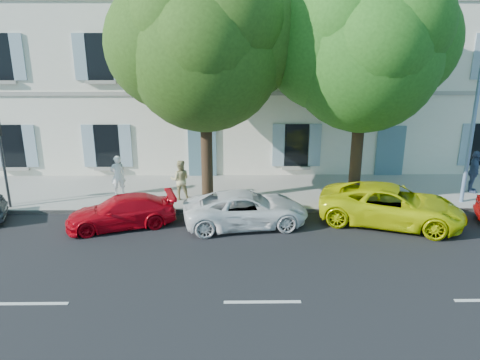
{
  "coord_description": "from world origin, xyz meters",
  "views": [
    {
      "loc": [
        -0.72,
        -14.53,
        6.69
      ],
      "look_at": [
        -0.5,
        2.0,
        1.4
      ],
      "focal_mm": 35.0,
      "sensor_mm": 36.0,
      "label": 1
    }
  ],
  "objects_px": {
    "pedestrian_a": "(118,175)",
    "tree_left": "(205,53)",
    "street_lamp": "(480,93)",
    "pedestrian_c": "(474,172)",
    "car_yellow_supercar": "(391,205)",
    "car_red_coupe": "(121,212)",
    "tree_right": "(364,56)",
    "pedestrian_b": "(180,180)",
    "car_white_coupe": "(246,209)"
  },
  "relations": [
    {
      "from": "pedestrian_a",
      "to": "tree_left",
      "type": "bearing_deg",
      "value": 144.16
    },
    {
      "from": "street_lamp",
      "to": "pedestrian_c",
      "type": "bearing_deg",
      "value": 54.05
    },
    {
      "from": "car_yellow_supercar",
      "to": "street_lamp",
      "type": "height_order",
      "value": "street_lamp"
    },
    {
      "from": "pedestrian_c",
      "to": "street_lamp",
      "type": "bearing_deg",
      "value": 161.44
    },
    {
      "from": "car_red_coupe",
      "to": "tree_right",
      "type": "relative_size",
      "value": 0.43
    },
    {
      "from": "car_red_coupe",
      "to": "pedestrian_b",
      "type": "bearing_deg",
      "value": 126.17
    },
    {
      "from": "car_yellow_supercar",
      "to": "tree_left",
      "type": "xyz_separation_m",
      "value": [
        -6.72,
        1.99,
        5.2
      ]
    },
    {
      "from": "car_red_coupe",
      "to": "car_white_coupe",
      "type": "distance_m",
      "value": 4.44
    },
    {
      "from": "car_yellow_supercar",
      "to": "tree_left",
      "type": "bearing_deg",
      "value": 92.66
    },
    {
      "from": "car_red_coupe",
      "to": "tree_right",
      "type": "distance_m",
      "value": 10.55
    },
    {
      "from": "car_red_coupe",
      "to": "pedestrian_c",
      "type": "height_order",
      "value": "pedestrian_c"
    },
    {
      "from": "pedestrian_a",
      "to": "street_lamp",
      "type": "bearing_deg",
      "value": 152.54
    },
    {
      "from": "tree_right",
      "to": "car_white_coupe",
      "type": "bearing_deg",
      "value": -153.08
    },
    {
      "from": "street_lamp",
      "to": "pedestrian_a",
      "type": "xyz_separation_m",
      "value": [
        -13.93,
        1.22,
        -3.5
      ]
    },
    {
      "from": "car_red_coupe",
      "to": "pedestrian_c",
      "type": "distance_m",
      "value": 14.44
    },
    {
      "from": "pedestrian_a",
      "to": "car_yellow_supercar",
      "type": "bearing_deg",
      "value": 142.17
    },
    {
      "from": "tree_right",
      "to": "pedestrian_a",
      "type": "xyz_separation_m",
      "value": [
        -9.65,
        0.73,
        -4.82
      ]
    },
    {
      "from": "pedestrian_a",
      "to": "pedestrian_b",
      "type": "xyz_separation_m",
      "value": [
        2.64,
        -0.59,
        -0.02
      ]
    },
    {
      "from": "tree_left",
      "to": "pedestrian_c",
      "type": "distance_m",
      "value": 12.18
    },
    {
      "from": "car_white_coupe",
      "to": "car_yellow_supercar",
      "type": "height_order",
      "value": "car_yellow_supercar"
    },
    {
      "from": "car_red_coupe",
      "to": "tree_right",
      "type": "height_order",
      "value": "tree_right"
    },
    {
      "from": "car_white_coupe",
      "to": "tree_left",
      "type": "xyz_separation_m",
      "value": [
        -1.48,
        2.08,
        5.28
      ]
    },
    {
      "from": "car_yellow_supercar",
      "to": "pedestrian_c",
      "type": "distance_m",
      "value": 5.33
    },
    {
      "from": "car_red_coupe",
      "to": "pedestrian_a",
      "type": "bearing_deg",
      "value": 177.97
    },
    {
      "from": "street_lamp",
      "to": "tree_left",
      "type": "bearing_deg",
      "value": 178.16
    },
    {
      "from": "tree_left",
      "to": "pedestrian_c",
      "type": "xyz_separation_m",
      "value": [
        11.13,
        0.98,
        -4.85
      ]
    },
    {
      "from": "car_white_coupe",
      "to": "pedestrian_c",
      "type": "xyz_separation_m",
      "value": [
        9.65,
        3.06,
        0.43
      ]
    },
    {
      "from": "tree_right",
      "to": "street_lamp",
      "type": "relative_size",
      "value": 1.15
    },
    {
      "from": "car_red_coupe",
      "to": "pedestrian_a",
      "type": "height_order",
      "value": "pedestrian_a"
    },
    {
      "from": "car_yellow_supercar",
      "to": "tree_right",
      "type": "height_order",
      "value": "tree_right"
    },
    {
      "from": "car_red_coupe",
      "to": "pedestrian_a",
      "type": "distance_m",
      "value": 3.16
    },
    {
      "from": "tree_left",
      "to": "pedestrian_a",
      "type": "distance_m",
      "value": 6.25
    },
    {
      "from": "car_red_coupe",
      "to": "street_lamp",
      "type": "relative_size",
      "value": 0.5
    },
    {
      "from": "tree_left",
      "to": "street_lamp",
      "type": "distance_m",
      "value": 10.28
    },
    {
      "from": "tree_left",
      "to": "pedestrian_b",
      "type": "distance_m",
      "value": 5.07
    },
    {
      "from": "car_white_coupe",
      "to": "street_lamp",
      "type": "relative_size",
      "value": 0.58
    },
    {
      "from": "street_lamp",
      "to": "pedestrian_a",
      "type": "relative_size",
      "value": 4.6
    },
    {
      "from": "car_yellow_supercar",
      "to": "street_lamp",
      "type": "distance_m",
      "value": 5.39
    },
    {
      "from": "car_yellow_supercar",
      "to": "pedestrian_b",
      "type": "bearing_deg",
      "value": 92.81
    },
    {
      "from": "pedestrian_b",
      "to": "pedestrian_c",
      "type": "bearing_deg",
      "value": -179.59
    },
    {
      "from": "pedestrian_a",
      "to": "pedestrian_b",
      "type": "height_order",
      "value": "pedestrian_a"
    },
    {
      "from": "street_lamp",
      "to": "pedestrian_b",
      "type": "height_order",
      "value": "street_lamp"
    },
    {
      "from": "tree_right",
      "to": "street_lamp",
      "type": "xyz_separation_m",
      "value": [
        4.28,
        -0.49,
        -1.32
      ]
    },
    {
      "from": "car_yellow_supercar",
      "to": "pedestrian_b",
      "type": "relative_size",
      "value": 3.12
    },
    {
      "from": "tree_right",
      "to": "pedestrian_b",
      "type": "distance_m",
      "value": 8.52
    },
    {
      "from": "car_red_coupe",
      "to": "tree_left",
      "type": "bearing_deg",
      "value": 109.07
    },
    {
      "from": "car_yellow_supercar",
      "to": "pedestrian_a",
      "type": "xyz_separation_m",
      "value": [
        -10.47,
        2.88,
        0.28
      ]
    },
    {
      "from": "pedestrian_a",
      "to": "pedestrian_c",
      "type": "relative_size",
      "value": 0.93
    },
    {
      "from": "car_yellow_supercar",
      "to": "tree_right",
      "type": "bearing_deg",
      "value": 39.97
    },
    {
      "from": "pedestrian_c",
      "to": "pedestrian_a",
      "type": "bearing_deg",
      "value": 107.74
    }
  ]
}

